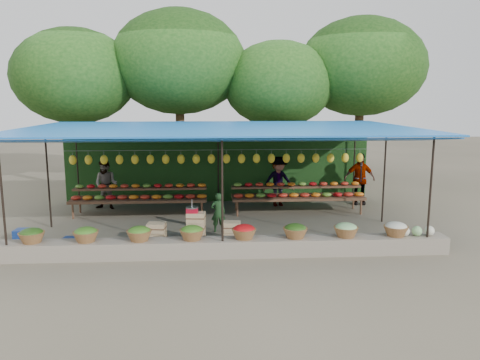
{
  "coord_description": "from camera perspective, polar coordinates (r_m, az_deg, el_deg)",
  "views": [
    {
      "loc": [
        -0.23,
        -13.17,
        3.62
      ],
      "look_at": [
        0.59,
        0.2,
        1.27
      ],
      "focal_mm": 35.0,
      "sensor_mm": 36.0,
      "label": 1
    }
  ],
  "objects": [
    {
      "name": "crate_counter",
      "position": [
        12.0,
        -5.51,
        -6.09
      ],
      "size": [
        2.39,
        0.39,
        0.77
      ],
      "color": "tan",
      "rests_on": "ground"
    },
    {
      "name": "tree_row",
      "position": [
        19.3,
        -1.37,
        13.17
      ],
      "size": [
        16.51,
        5.5,
        7.12
      ],
      "color": "#3E2D16",
      "rests_on": "ground"
    },
    {
      "name": "customer_mid",
      "position": [
        15.83,
        4.71,
        -0.18
      ],
      "size": [
        1.18,
        0.8,
        1.68
      ],
      "primitive_type": "imported",
      "rotation": [
        0.0,
        0.0,
        0.17
      ],
      "color": "slate",
      "rests_on": "ground"
    },
    {
      "name": "customer_left",
      "position": [
        15.96,
        -16.0,
        -0.55
      ],
      "size": [
        0.91,
        0.77,
        1.63
      ],
      "primitive_type": "imported",
      "rotation": [
        0.0,
        0.0,
        -0.22
      ],
      "color": "slate",
      "rests_on": "ground"
    },
    {
      "name": "netting_backdrop",
      "position": [
        16.49,
        -2.68,
        1.69
      ],
      "size": [
        10.6,
        0.06,
        2.5
      ],
      "primitive_type": "cube",
      "color": "#234D1B",
      "rests_on": "ground"
    },
    {
      "name": "ground",
      "position": [
        13.66,
        -2.43,
        -5.42
      ],
      "size": [
        60.0,
        60.0,
        0.0
      ],
      "primitive_type": "plane",
      "color": "brown",
      "rests_on": "ground"
    },
    {
      "name": "blue_crate_back",
      "position": [
        13.28,
        -24.72,
        -6.11
      ],
      "size": [
        0.52,
        0.38,
        0.3
      ],
      "primitive_type": "cube",
      "rotation": [
        0.0,
        0.0,
        -0.04
      ],
      "color": "navy",
      "rests_on": "ground"
    },
    {
      "name": "stall_canopy",
      "position": [
        13.28,
        -2.52,
        5.86
      ],
      "size": [
        10.8,
        6.6,
        2.82
      ],
      "color": "black",
      "rests_on": "ground"
    },
    {
      "name": "fruit_table_left",
      "position": [
        15.0,
        -12.12,
        -1.85
      ],
      "size": [
        4.21,
        0.95,
        0.93
      ],
      "color": "#462F1C",
      "rests_on": "ground"
    },
    {
      "name": "fruit_table_right",
      "position": [
        15.08,
        7.03,
        -1.64
      ],
      "size": [
        4.21,
        0.95,
        0.93
      ],
      "color": "#462F1C",
      "rests_on": "ground"
    },
    {
      "name": "produce_baskets",
      "position": [
        10.86,
        -2.69,
        -6.39
      ],
      "size": [
        8.98,
        0.58,
        0.34
      ],
      "color": "brown",
      "rests_on": "stone_curb"
    },
    {
      "name": "blue_crate_front",
      "position": [
        11.87,
        -19.61,
        -7.52
      ],
      "size": [
        0.63,
        0.5,
        0.34
      ],
      "primitive_type": "cube",
      "rotation": [
        0.0,
        0.0,
        -0.18
      ],
      "color": "navy",
      "rests_on": "ground"
    },
    {
      "name": "weighing_scale",
      "position": [
        11.86,
        -5.87,
        -3.59
      ],
      "size": [
        0.32,
        0.32,
        0.34
      ],
      "color": "#B50E24",
      "rests_on": "crate_counter"
    },
    {
      "name": "vendor_seated",
      "position": [
        12.78,
        -2.67,
        -3.97
      ],
      "size": [
        0.42,
        0.3,
        1.09
      ],
      "primitive_type": "imported",
      "rotation": [
        0.0,
        0.0,
        3.25
      ],
      "color": "#1A391A",
      "rests_on": "ground"
    },
    {
      "name": "customer_right",
      "position": [
        16.55,
        14.36,
        0.14
      ],
      "size": [
        1.07,
        0.52,
        1.77
      ],
      "primitive_type": "imported",
      "rotation": [
        0.0,
        0.0,
        -0.09
      ],
      "color": "slate",
      "rests_on": "ground"
    },
    {
      "name": "stone_curb",
      "position": [
        10.97,
        -2.15,
        -8.21
      ],
      "size": [
        10.6,
        0.55,
        0.4
      ],
      "primitive_type": "cube",
      "color": "gray",
      "rests_on": "ground"
    }
  ]
}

